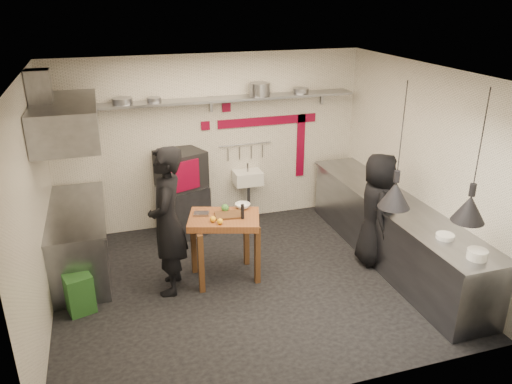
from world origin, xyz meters
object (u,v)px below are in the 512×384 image
object	(u,v)px
chef_left	(167,222)
green_bin	(79,293)
chef_right	(377,210)
oven_stand	(184,211)
combi_oven	(181,169)
prep_table	(225,247)

from	to	relation	value
chef_left	green_bin	bearing A→B (deg)	-67.89
chef_right	green_bin	bearing A→B (deg)	112.82
green_bin	chef_right	bearing A→B (deg)	0.12
oven_stand	chef_right	size ratio (longest dim) A/B	0.49
green_bin	chef_left	distance (m)	1.37
green_bin	chef_right	xyz separation A→B (m)	(4.05, 0.01, 0.57)
combi_oven	chef_left	world-z (taller)	chef_left
chef_left	chef_right	bearing A→B (deg)	101.02
oven_stand	prep_table	world-z (taller)	prep_table
oven_stand	green_bin	bearing A→B (deg)	-153.69
oven_stand	prep_table	xyz separation A→B (m)	(0.31, -1.51, 0.06)
green_bin	chef_left	bearing A→B (deg)	8.07
prep_table	chef_left	xyz separation A→B (m)	(-0.75, -0.06, 0.52)
prep_table	chef_right	world-z (taller)	chef_right
combi_oven	green_bin	world-z (taller)	combi_oven
green_bin	prep_table	distance (m)	1.92
chef_right	chef_left	bearing A→B (deg)	109.67
prep_table	combi_oven	bearing A→B (deg)	118.16
combi_oven	chef_right	distance (m)	3.05
prep_table	chef_right	distance (m)	2.20
oven_stand	chef_left	xyz separation A→B (m)	(-0.44, -1.57, 0.58)
oven_stand	chef_left	size ratio (longest dim) A/B	0.41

